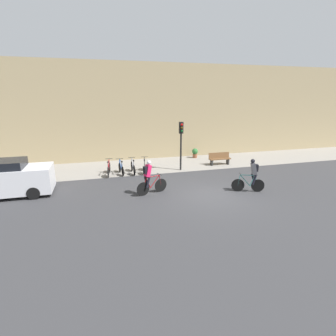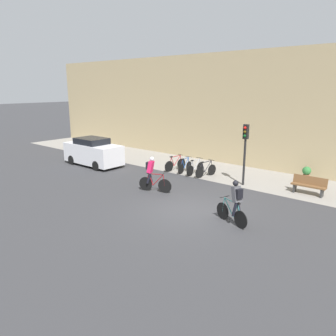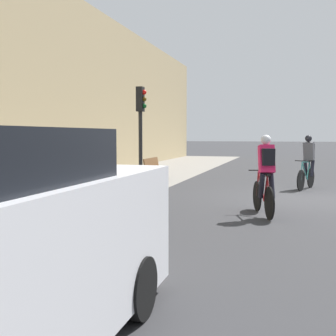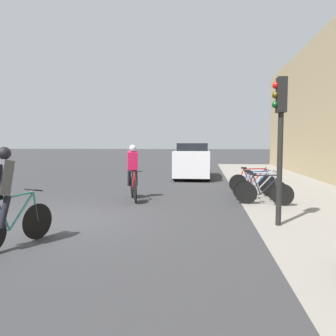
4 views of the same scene
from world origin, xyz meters
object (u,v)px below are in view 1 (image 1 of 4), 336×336
(traffic_light_pole, at_px, (181,137))
(potted_plant, at_px, (195,153))
(cyclist_grey, at_px, (252,175))
(parked_car, at_px, (6,179))
(parked_bike_1, at_px, (121,168))
(parked_bike_3, at_px, (145,166))
(cyclist_pink, at_px, (149,177))
(parked_bike_2, at_px, (133,167))
(parked_bike_0, at_px, (109,169))
(bench, at_px, (220,158))

(traffic_light_pole, height_order, potted_plant, traffic_light_pole)
(cyclist_grey, bearing_deg, parked_car, 167.29)
(parked_bike_1, bearing_deg, cyclist_grey, -39.50)
(cyclist_grey, relative_size, parked_bike_3, 1.07)
(parked_bike_1, relative_size, parked_car, 0.36)
(cyclist_pink, relative_size, cyclist_grey, 1.01)
(parked_bike_3, relative_size, parked_car, 0.39)
(cyclist_pink, relative_size, parked_bike_2, 1.04)
(cyclist_grey, bearing_deg, parked_bike_3, 132.44)
(parked_bike_2, height_order, parked_bike_3, same)
(parked_bike_3, bearing_deg, cyclist_grey, -47.56)
(parked_bike_0, bearing_deg, parked_bike_2, -0.02)
(cyclist_pink, bearing_deg, parked_bike_0, 113.65)
(cyclist_pink, xyz_separation_m, parked_bike_3, (0.52, 4.11, -0.55))
(parked_bike_0, xyz_separation_m, parked_bike_1, (0.78, 0.00, -0.03))
(parked_bike_0, bearing_deg, cyclist_grey, -36.27)
(parked_bike_2, distance_m, parked_car, 7.15)
(parked_bike_1, bearing_deg, parked_bike_3, -0.01)
(traffic_light_pole, bearing_deg, parked_bike_2, 177.78)
(parked_bike_0, relative_size, traffic_light_pole, 0.53)
(cyclist_grey, xyz_separation_m, parked_car, (-12.21, 2.75, -0.05))
(cyclist_pink, distance_m, cyclist_grey, 5.36)
(cyclist_grey, bearing_deg, traffic_light_pole, 113.97)
(cyclist_grey, relative_size, bench, 1.10)
(parked_bike_2, relative_size, traffic_light_pole, 0.53)
(parked_bike_0, xyz_separation_m, parked_bike_2, (1.55, -0.00, -0.01))
(cyclist_pink, xyz_separation_m, parked_bike_1, (-1.02, 4.11, -0.57))
(parked_bike_1, bearing_deg, cyclist_pink, -76.01)
(cyclist_pink, xyz_separation_m, parked_bike_0, (-1.80, 4.11, -0.54))
(parked_bike_0, distance_m, bench, 8.05)
(parked_bike_3, height_order, bench, parked_bike_3)
(cyclist_grey, xyz_separation_m, parked_bike_2, (-5.51, 5.18, -0.55))
(parked_bike_0, xyz_separation_m, parked_car, (-5.15, -2.42, 0.49))
(parked_bike_3, distance_m, bench, 5.73)
(bench, xyz_separation_m, potted_plant, (-0.93, 2.59, -0.03))
(cyclist_grey, height_order, parked_bike_3, cyclist_grey)
(parked_bike_0, relative_size, bench, 1.07)
(cyclist_pink, distance_m, parked_bike_1, 4.28)
(cyclist_pink, relative_size, traffic_light_pole, 0.55)
(parked_bike_2, height_order, potted_plant, parked_bike_2)
(cyclist_grey, bearing_deg, potted_plant, 89.70)
(cyclist_grey, height_order, parked_bike_1, cyclist_grey)
(cyclist_pink, bearing_deg, parked_bike_1, 103.99)
(traffic_light_pole, relative_size, parked_car, 0.76)
(parked_bike_3, height_order, traffic_light_pole, traffic_light_pole)
(parked_bike_2, distance_m, parked_bike_3, 0.77)
(parked_bike_2, height_order, traffic_light_pole, traffic_light_pole)
(cyclist_pink, height_order, cyclist_grey, cyclist_pink)
(parked_car, bearing_deg, parked_bike_1, 22.23)
(parked_bike_0, distance_m, traffic_light_pole, 5.17)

